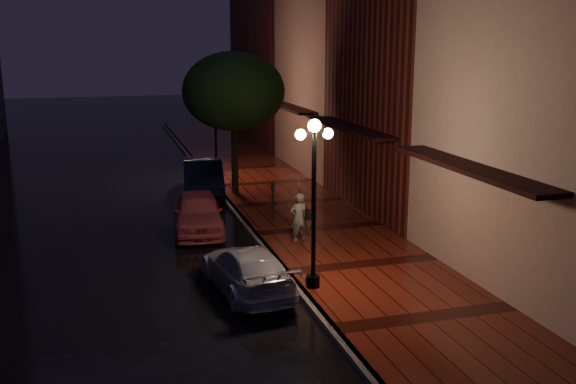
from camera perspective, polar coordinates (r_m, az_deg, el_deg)
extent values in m
plane|color=black|center=(21.17, -2.98, -4.09)|extent=(120.00, 120.00, 0.00)
cube|color=#4E180D|center=(21.75, 2.81, -3.41)|extent=(4.50, 60.00, 0.15)
cube|color=#595451|center=(21.15, -2.98, -3.90)|extent=(0.25, 60.00, 0.15)
cube|color=gray|center=(18.06, 23.98, 5.60)|extent=(5.00, 8.00, 8.50)
cube|color=#511914|center=(24.61, 12.10, 11.08)|extent=(5.00, 8.00, 11.00)
cube|color=#8C5951|center=(31.93, 5.15, 9.93)|extent=(5.00, 8.00, 9.00)
cube|color=#511914|center=(41.37, 0.02, 11.40)|extent=(5.00, 12.00, 10.00)
cylinder|color=black|center=(16.04, 2.29, -1.74)|extent=(0.12, 0.12, 4.00)
cylinder|color=black|center=(16.61, 2.23, -7.92)|extent=(0.36, 0.36, 0.30)
cube|color=black|center=(15.65, 2.36, 5.35)|extent=(0.70, 0.08, 0.08)
sphere|color=#FFE099|center=(15.63, 2.36, 5.90)|extent=(0.32, 0.32, 0.32)
sphere|color=#FFE099|center=(15.55, 1.13, 5.12)|extent=(0.26, 0.26, 0.26)
sphere|color=#FFE099|center=(15.77, 3.57, 5.22)|extent=(0.26, 0.26, 0.26)
cylinder|color=black|center=(29.40, -6.44, 5.02)|extent=(0.12, 0.12, 4.00)
cylinder|color=black|center=(29.72, -6.34, 1.49)|extent=(0.36, 0.36, 0.30)
cube|color=black|center=(29.19, -6.54, 8.91)|extent=(0.70, 0.08, 0.08)
sphere|color=#FFE099|center=(29.18, -6.54, 9.20)|extent=(0.32, 0.32, 0.32)
sphere|color=#FFE099|center=(29.14, -7.22, 8.79)|extent=(0.26, 0.26, 0.26)
sphere|color=#FFE099|center=(29.26, -5.85, 8.84)|extent=(0.26, 0.26, 0.26)
cylinder|color=black|center=(26.60, -4.76, 3.33)|extent=(0.28, 0.28, 3.20)
ellipsoid|color=black|center=(26.28, -4.87, 8.92)|extent=(4.16, 4.16, 3.20)
sphere|color=black|center=(27.06, -3.63, 7.79)|extent=(1.80, 1.80, 1.80)
sphere|color=black|center=(25.52, -5.86, 7.65)|extent=(1.80, 1.80, 1.80)
imported|color=#C55153|center=(21.83, -8.02, -1.80)|extent=(2.04, 4.18, 1.37)
imported|color=black|center=(27.09, -7.53, 1.30)|extent=(2.18, 4.75, 1.51)
imported|color=#B7B6BE|center=(16.64, -3.69, -6.87)|extent=(2.05, 4.17, 1.17)
imported|color=white|center=(20.01, 0.97, -2.31)|extent=(0.61, 0.44, 1.57)
imported|color=silver|center=(19.76, 0.98, 0.47)|extent=(0.91, 0.93, 0.84)
cylinder|color=black|center=(19.91, 0.97, -1.29)|extent=(0.02, 0.02, 1.26)
cube|color=black|center=(20.01, 1.73, -2.00)|extent=(0.13, 0.29, 0.31)
cylinder|color=black|center=(22.54, -1.36, -1.12)|extent=(0.06, 0.06, 1.13)
cube|color=black|center=(22.39, -1.37, 0.53)|extent=(0.15, 0.13, 0.23)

